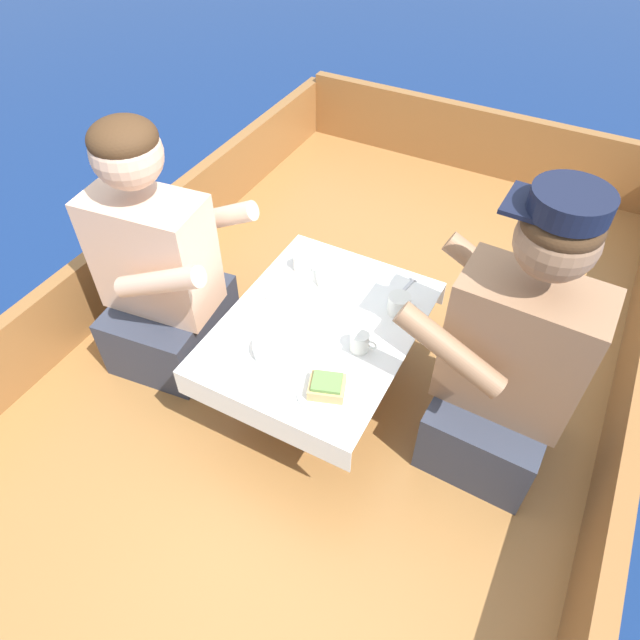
# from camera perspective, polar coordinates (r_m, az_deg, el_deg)

# --- Properties ---
(ground_plane) EXTENTS (60.00, 60.00, 0.00)m
(ground_plane) POSITION_cam_1_polar(r_m,az_deg,el_deg) (2.42, 1.02, -9.01)
(ground_plane) COLOR navy
(boat_deck) EXTENTS (2.07, 3.50, 0.25)m
(boat_deck) POSITION_cam_1_polar(r_m,az_deg,el_deg) (2.32, 1.06, -7.24)
(boat_deck) COLOR #9E6B38
(boat_deck) RESTS_ON ground_plane
(gunwale_port) EXTENTS (0.06, 3.50, 0.31)m
(gunwale_port) POSITION_cam_1_polar(r_m,az_deg,el_deg) (2.59, -19.13, 5.31)
(gunwale_port) COLOR #936033
(gunwale_port) RESTS_ON boat_deck
(gunwale_starboard) EXTENTS (0.06, 3.50, 0.31)m
(gunwale_starboard) POSITION_cam_1_polar(r_m,az_deg,el_deg) (2.05, 27.64, -12.23)
(gunwale_starboard) COLOR #936033
(gunwale_starboard) RESTS_ON boat_deck
(bow_coaming) EXTENTS (1.95, 0.06, 0.36)m
(bow_coaming) POSITION_cam_1_polar(r_m,az_deg,el_deg) (3.41, 15.08, 17.08)
(bow_coaming) COLOR #936033
(bow_coaming) RESTS_ON boat_deck
(cockpit_table) EXTENTS (0.61, 0.79, 0.36)m
(cockpit_table) POSITION_cam_1_polar(r_m,az_deg,el_deg) (1.93, 0.00, -1.18)
(cockpit_table) COLOR #B2B2B7
(cockpit_table) RESTS_ON boat_deck
(person_port) EXTENTS (0.56, 0.49, 0.97)m
(person_port) POSITION_cam_1_polar(r_m,az_deg,el_deg) (2.11, -15.77, 4.68)
(person_port) COLOR #333847
(person_port) RESTS_ON boat_deck
(person_starboard) EXTENTS (0.53, 0.45, 1.02)m
(person_starboard) POSITION_cam_1_polar(r_m,az_deg,el_deg) (1.81, 18.41, -4.17)
(person_starboard) COLOR #333847
(person_starboard) RESTS_ON boat_deck
(plate_sandwich) EXTENTS (0.18, 0.18, 0.01)m
(plate_sandwich) POSITION_cam_1_polar(r_m,az_deg,el_deg) (1.72, 0.69, -7.19)
(plate_sandwich) COLOR silver
(plate_sandwich) RESTS_ON cockpit_table
(plate_bread) EXTENTS (0.17, 0.17, 0.01)m
(plate_bread) POSITION_cam_1_polar(r_m,az_deg,el_deg) (2.01, -3.07, 2.56)
(plate_bread) COLOR silver
(plate_bread) RESTS_ON cockpit_table
(sandwich) EXTENTS (0.13, 0.12, 0.05)m
(sandwich) POSITION_cam_1_polar(r_m,az_deg,el_deg) (1.69, 0.70, -6.63)
(sandwich) COLOR tan
(sandwich) RESTS_ON plate_sandwich
(bowl_port_near) EXTENTS (0.14, 0.14, 0.04)m
(bowl_port_near) POSITION_cam_1_polar(r_m,az_deg,el_deg) (2.05, 1.63, 4.40)
(bowl_port_near) COLOR silver
(bowl_port_near) RESTS_ON cockpit_table
(bowl_starboard_near) EXTENTS (0.15, 0.15, 0.04)m
(bowl_starboard_near) POSITION_cam_1_polar(r_m,az_deg,el_deg) (1.81, -4.39, -2.72)
(bowl_starboard_near) COLOR silver
(bowl_starboard_near) RESTS_ON cockpit_table
(coffee_cup_port) EXTENTS (0.10, 0.07, 0.06)m
(coffee_cup_port) POSITION_cam_1_polar(r_m,az_deg,el_deg) (2.10, -1.73, 5.85)
(coffee_cup_port) COLOR silver
(coffee_cup_port) RESTS_ON cockpit_table
(coffee_cup_starboard) EXTENTS (0.09, 0.06, 0.07)m
(coffee_cup_starboard) POSITION_cam_1_polar(r_m,az_deg,el_deg) (1.81, 4.03, -2.14)
(coffee_cup_starboard) COLOR silver
(coffee_cup_starboard) RESTS_ON cockpit_table
(coffee_cup_center) EXTENTS (0.11, 0.08, 0.07)m
(coffee_cup_center) POSITION_cam_1_polar(r_m,az_deg,el_deg) (1.94, 7.94, 1.62)
(coffee_cup_center) COLOR silver
(coffee_cup_center) RESTS_ON cockpit_table
(utensil_spoon_starboard) EXTENTS (0.08, 0.16, 0.01)m
(utensil_spoon_starboard) POSITION_cam_1_polar(r_m,az_deg,el_deg) (1.96, -6.02, 0.95)
(utensil_spoon_starboard) COLOR silver
(utensil_spoon_starboard) RESTS_ON cockpit_table
(utensil_knife_starboard) EXTENTS (0.09, 0.16, 0.00)m
(utensil_knife_starboard) POSITION_cam_1_polar(r_m,az_deg,el_deg) (1.89, -0.64, -0.93)
(utensil_knife_starboard) COLOR silver
(utensil_knife_starboard) RESTS_ON cockpit_table
(utensil_spoon_center) EXTENTS (0.05, 0.17, 0.01)m
(utensil_spoon_center) POSITION_cam_1_polar(r_m,az_deg,el_deg) (2.07, 8.84, 3.48)
(utensil_spoon_center) COLOR silver
(utensil_spoon_center) RESTS_ON cockpit_table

